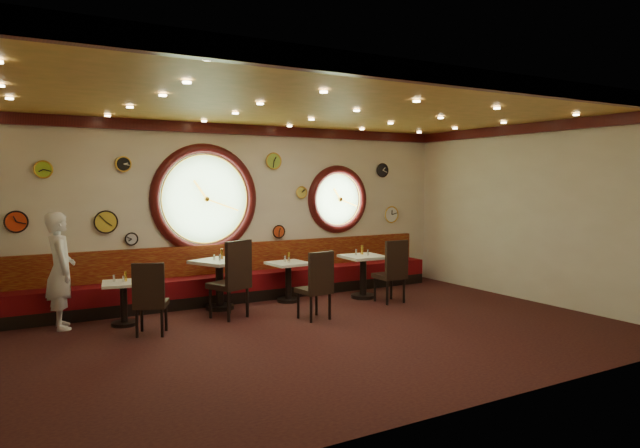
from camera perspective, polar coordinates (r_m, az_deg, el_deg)
The scene contains 48 objects.
floor at distance 8.21m, azimuth -0.30°, elevation -11.00°, with size 9.00×6.00×0.00m, color black.
ceiling at distance 7.99m, azimuth -0.31°, elevation 11.73°, with size 9.00×6.00×0.02m, color gold.
wall_back at distance 10.64m, azimuth -8.38°, elevation 1.20°, with size 9.00×0.02×3.20m, color beige.
wall_front at distance 5.56m, azimuth 15.31°, elevation -1.70°, with size 9.00×0.02×3.20m, color beige.
wall_right at distance 10.90m, azimuth 20.67°, elevation 1.04°, with size 0.02×6.00×3.20m, color beige.
molding_back at distance 10.62m, azimuth -8.37°, elevation 9.34°, with size 9.00×0.10×0.18m, color #360909.
molding_front at distance 5.64m, azimuth 15.25°, elevation 13.78°, with size 9.00×0.10×0.18m, color #360909.
molding_right at distance 10.89m, azimuth 20.71°, elevation 8.99°, with size 0.10×6.00×0.18m, color #360909.
banquette_base at distance 10.57m, azimuth -7.72°, elevation -7.02°, with size 8.00×0.55×0.20m, color black.
banquette_seat at distance 10.53m, azimuth -7.74°, elevation -5.68°, with size 8.00×0.55×0.30m, color #56070D.
banquette_back at distance 10.67m, azimuth -8.21°, elevation -3.38°, with size 8.00×0.10×0.55m, color #5F070A.
porthole_left_glass at distance 10.42m, azimuth -11.45°, elevation 2.47°, with size 1.66×1.66×0.02m, color #80B069.
porthole_left_frame at distance 10.41m, azimuth -11.43°, elevation 2.47°, with size 1.98×1.98×0.18m, color #360909.
porthole_left_ring at distance 10.38m, azimuth -11.37°, elevation 2.46°, with size 1.61×1.61×0.03m, color gold.
porthole_right_glass at distance 11.63m, azimuth 1.74°, elevation 2.49°, with size 1.10×1.10×0.02m, color #80B069.
porthole_right_frame at distance 11.62m, azimuth 1.78°, elevation 2.48°, with size 1.38×1.38×0.18m, color #360909.
porthole_right_ring at distance 11.59m, azimuth 1.86°, elevation 2.48°, with size 1.09×1.09×0.03m, color gold.
wall_clock_0 at distance 10.09m, azimuth -18.34°, elevation -1.42°, with size 0.20×0.20×0.03m, color silver.
wall_clock_1 at distance 12.38m, azimuth 7.13°, elevation 0.94°, with size 0.34×0.34×0.03m, color white.
wall_clock_2 at distance 10.02m, azimuth -19.08°, elevation 5.68°, with size 0.24×0.24×0.03m, color black.
wall_clock_3 at distance 12.21m, azimuth 6.24°, elevation 5.36°, with size 0.28×0.28×0.03m, color black.
wall_clock_4 at distance 9.99m, azimuth -20.63°, elevation 0.19°, with size 0.36×0.36×0.03m, color gold.
wall_clock_5 at distance 10.98m, azimuth -4.16°, elevation -0.77°, with size 0.24×0.24×0.03m, color #C63D17.
wall_clock_6 at distance 9.85m, azimuth -28.11°, elevation 0.20°, with size 0.32×0.32×0.03m, color red.
wall_clock_7 at distance 11.17m, azimuth -1.87°, elevation 3.18°, with size 0.22×0.22×0.03m, color gold.
wall_clock_8 at distance 10.90m, azimuth -4.67°, elevation 6.30°, with size 0.30×0.30×0.03m, color #98C33D.
wall_clock_9 at distance 9.86m, azimuth -25.94°, elevation 4.93°, with size 0.26×0.26×0.03m, color #91BB25.
table_a at distance 9.12m, azimuth -19.03°, elevation -7.00°, with size 0.70×0.70×0.66m.
table_b at distance 9.84m, azimuth -10.02°, elevation -5.34°, with size 1.01×1.01×0.84m.
table_c at distance 10.31m, azimuth -3.18°, elevation -5.28°, with size 0.70×0.70×0.72m.
table_d at distance 10.65m, azimuth 4.34°, elevation -4.71°, with size 0.75×0.75×0.80m.
chair_a at distance 8.35m, azimuth -16.65°, elevation -6.72°, with size 0.58×0.58×0.65m.
chair_b at distance 9.08m, azimuth -8.64°, elevation -4.96°, with size 0.68×0.68×0.77m.
chair_c at distance 8.90m, azimuth -0.26°, elevation -5.71°, with size 0.50×0.50×0.67m.
chair_d at distance 10.22m, azimuth 7.31°, elevation -4.31°, with size 0.47×0.47×0.70m.
condiment_a_salt at distance 9.13m, azimuth -19.91°, elevation -5.11°, with size 0.04×0.04×0.11m, color silver.
condiment_b_salt at distance 9.80m, azimuth -10.53°, elevation -3.30°, with size 0.03×0.03×0.09m, color silver.
condiment_c_salt at distance 10.32m, azimuth -3.53°, elevation -3.47°, with size 0.04×0.04×0.11m, color silver.
condiment_d_salt at distance 10.62m, azimuth 3.62°, elevation -2.83°, with size 0.04×0.04×0.11m, color #BABABF.
condiment_a_pepper at distance 9.07m, azimuth -19.06°, elevation -5.20°, with size 0.03×0.03×0.09m, color silver.
condiment_b_pepper at distance 9.71m, azimuth -9.99°, elevation -3.31°, with size 0.04×0.04×0.11m, color silver.
condiment_c_pepper at distance 10.18m, azimuth -3.14°, elevation -3.61°, with size 0.04×0.04×0.10m, color silver.
condiment_d_pepper at distance 10.59m, azimuth 4.81°, elevation -2.85°, with size 0.04×0.04×0.11m, color silver.
condiment_a_bottle at distance 9.10m, azimuth -18.88°, elevation -4.97°, with size 0.05×0.05×0.15m, color yellow.
condiment_b_bottle at distance 9.90m, azimuth -9.82°, elevation -2.97°, with size 0.05×0.05×0.17m, color orange.
condiment_c_bottle at distance 10.39m, azimuth -3.15°, elevation -3.27°, with size 0.05×0.05×0.16m, color gold.
condiment_d_bottle at distance 10.74m, azimuth 4.21°, elevation -2.58°, with size 0.05×0.05×0.17m, color gold.
waiter at distance 9.20m, azimuth -24.52°, elevation -4.24°, with size 0.63×0.41×1.72m, color white.
Camera 1 is at (-3.95, -6.87, 2.16)m, focal length 32.00 mm.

